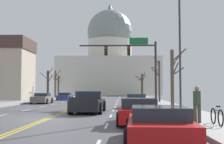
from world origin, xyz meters
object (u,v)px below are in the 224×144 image
Objects in this scene: sedan_near_00 at (136,101)px; sedan_oncoming_01 at (65,96)px; pedestrian_00 at (197,102)px; bicycle_parked at (217,117)px; street_lamp_right at (176,36)px; sedan_oncoming_00 at (42,99)px; signal_gantry at (134,57)px; sedan_near_02 at (139,112)px; pickup_truck_near_01 at (89,103)px; sedan_near_03 at (159,126)px.

sedan_oncoming_01 is at bearing 116.31° from sedan_near_00.
pedestrian_00 reaches higher than bicycle_parked.
sedan_oncoming_00 is at bearing 130.63° from street_lamp_right.
signal_gantry is 1.78× the size of sedan_near_02.
pickup_truck_near_01 is at bearing 125.45° from pedestrian_00.
sedan_oncoming_00 is at bearing 120.25° from bicycle_parked.
street_lamp_right is 2.11× the size of sedan_oncoming_01.
sedan_oncoming_01 is 38.72m from bicycle_parked.
sedan_near_00 is 0.80× the size of pickup_truck_near_01.
street_lamp_right is 5.38× the size of pedestrian_00.
pickup_truck_near_01 reaches higher than sedan_oncoming_00.
street_lamp_right reaches higher than sedan_near_03.
sedan_near_03 is 2.57× the size of bicycle_parked.
sedan_oncoming_00 is 26.29m from pedestrian_00.
bicycle_parked is (3.28, -1.52, -0.09)m from sedan_near_02.
pedestrian_00 is 1.12m from bicycle_parked.
street_lamp_right is 2.09× the size of sedan_oncoming_00.
pickup_truck_near_01 is (-3.67, -6.17, 0.11)m from sedan_near_00.
sedan_near_00 is 13.76m from sedan_oncoming_00.
pedestrian_00 reaches higher than sedan_near_02.
signal_gantry is at bearing 88.66° from sedan_near_02.
street_lamp_right is 8.40m from pedestrian_00.
pickup_truck_near_01 is at bearing 113.70° from sedan_near_02.
street_lamp_right is 1.97× the size of sedan_near_03.
sedan_oncoming_00 reaches higher than sedan_near_03.
signal_gantry is 18.00m from pedestrian_00.
sedan_near_03 is at bearing -102.39° from street_lamp_right.
bicycle_parked is at bearing 53.50° from sedan_near_03.
street_lamp_right reaches higher than signal_gantry.
bicycle_parked is at bearing -59.75° from sedan_oncoming_00.
signal_gantry is 17.17m from sedan_near_02.
pedestrian_00 reaches higher than sedan_near_00.
sedan_near_00 is 2.58× the size of pedestrian_00.
bicycle_parked is (0.32, -7.91, -4.86)m from street_lamp_right.
signal_gantry is at bearing 90.82° from sedan_near_00.
sedan_oncoming_00 is at bearing 119.74° from pedestrian_00.
sedan_near_00 is 14.55m from pedestrian_00.
bicycle_parked is (2.85, -15.07, -0.10)m from sedan_near_00.
bicycle_parked is at bearing -45.68° from pedestrian_00.
street_lamp_right is 1.66× the size of pickup_truck_near_01.
sedan_near_03 is at bearing -126.50° from bicycle_parked.
signal_gantry is at bearing 104.12° from street_lamp_right.
sedan_oncoming_01 is at bearing 104.52° from sedan_near_03.
street_lamp_right reaches higher than pickup_truck_near_01.
pedestrian_00 is at bearing -92.77° from street_lamp_right.
bicycle_parked is (13.71, -23.52, -0.10)m from sedan_oncoming_00.
sedan_near_02 is (3.24, -7.37, -0.12)m from pickup_truck_near_01.
sedan_near_00 reaches higher than sedan_near_03.
sedan_near_02 is at bearing 162.22° from pedestrian_00.
sedan_oncoming_01 is at bearing 114.64° from street_lamp_right.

